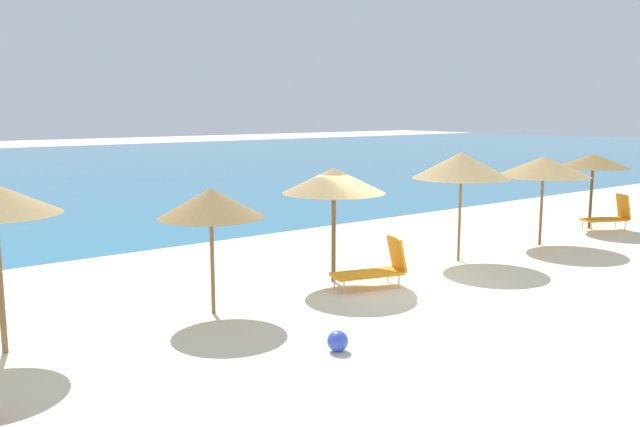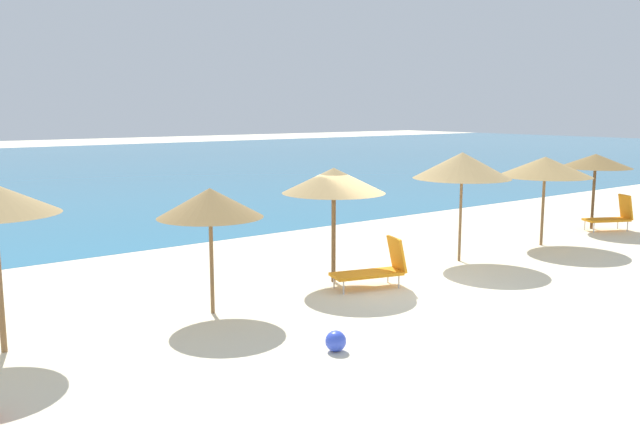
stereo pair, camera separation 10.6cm
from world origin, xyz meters
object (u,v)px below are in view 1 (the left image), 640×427
(beach_umbrella_6, at_px, (593,161))
(beach_umbrella_5, at_px, (544,167))
(lounge_chair_1, at_px, (610,215))
(beach_umbrella_4, at_px, (461,165))
(beach_ball, at_px, (338,341))
(lounge_chair_0, at_px, (376,268))
(beach_umbrella_3, at_px, (334,181))
(beach_umbrella_2, at_px, (211,203))

(beach_umbrella_6, bearing_deg, beach_umbrella_5, -170.99)
(lounge_chair_1, bearing_deg, beach_umbrella_4, 115.55)
(beach_umbrella_5, xyz_separation_m, lounge_chair_1, (3.92, -0.00, -1.82))
(beach_ball, bearing_deg, lounge_chair_0, 38.84)
(beach_umbrella_3, bearing_deg, lounge_chair_1, -2.18)
(beach_umbrella_3, height_order, beach_umbrella_5, beach_umbrella_3)
(beach_umbrella_3, bearing_deg, beach_umbrella_5, -3.29)
(beach_umbrella_3, height_order, beach_umbrella_6, beach_umbrella_3)
(beach_umbrella_4, relative_size, lounge_chair_0, 1.62)
(beach_umbrella_4, distance_m, beach_ball, 7.79)
(beach_umbrella_3, relative_size, beach_umbrella_6, 1.06)
(beach_ball, bearing_deg, beach_umbrella_4, 25.40)
(lounge_chair_1, xyz_separation_m, beach_ball, (-14.14, -3.10, -0.32))
(beach_umbrella_2, distance_m, beach_umbrella_6, 14.54)
(beach_umbrella_4, xyz_separation_m, beach_umbrella_5, (3.51, -0.09, -0.21))
(beach_umbrella_2, relative_size, lounge_chair_0, 1.40)
(lounge_chair_1, bearing_deg, beach_umbrella_2, 116.28)
(beach_umbrella_3, relative_size, beach_umbrella_4, 0.93)
(lounge_chair_0, bearing_deg, beach_umbrella_4, -64.14)
(beach_umbrella_4, distance_m, lounge_chair_0, 4.14)
(beach_umbrella_4, bearing_deg, beach_umbrella_3, 175.05)
(beach_umbrella_5, relative_size, beach_umbrella_6, 1.07)
(beach_ball, bearing_deg, beach_umbrella_2, 101.39)
(beach_umbrella_2, height_order, beach_ball, beach_umbrella_2)
(beach_umbrella_6, xyz_separation_m, beach_ball, (-13.91, -3.69, -2.09))
(beach_umbrella_3, distance_m, beach_umbrella_5, 7.48)
(lounge_chair_0, xyz_separation_m, beach_ball, (-3.19, -2.57, -0.27))
(beach_umbrella_4, bearing_deg, beach_umbrella_2, -179.24)
(beach_umbrella_4, height_order, lounge_chair_0, beach_umbrella_4)
(beach_umbrella_3, xyz_separation_m, lounge_chair_1, (11.39, -0.43, -1.86))
(beach_ball, bearing_deg, beach_umbrella_3, 52.08)
(beach_umbrella_2, bearing_deg, beach_umbrella_3, 7.44)
(beach_umbrella_2, bearing_deg, lounge_chair_1, 0.03)
(lounge_chair_0, bearing_deg, lounge_chair_1, -71.35)
(beach_umbrella_6, bearing_deg, beach_umbrella_2, -177.66)
(beach_umbrella_2, xyz_separation_m, beach_umbrella_5, (10.85, 0.01, 0.13))
(beach_umbrella_5, bearing_deg, lounge_chair_1, -0.06)
(lounge_chair_1, bearing_deg, beach_umbrella_5, 116.19)
(beach_umbrella_4, height_order, beach_umbrella_6, beach_umbrella_4)
(beach_umbrella_4, relative_size, beach_umbrella_5, 1.07)
(beach_umbrella_2, bearing_deg, beach_umbrella_4, 0.76)
(beach_umbrella_4, distance_m, lounge_chair_1, 7.70)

